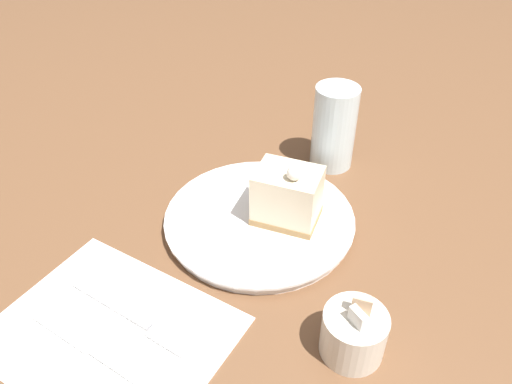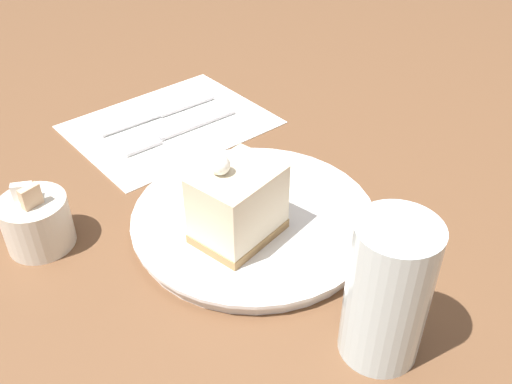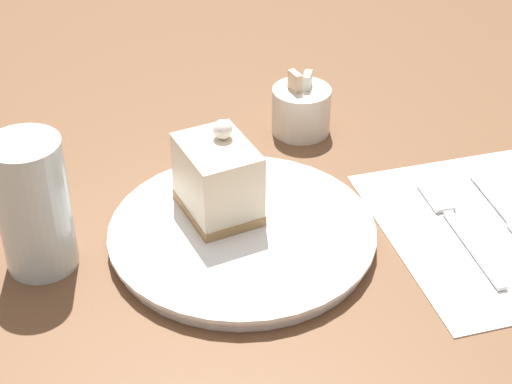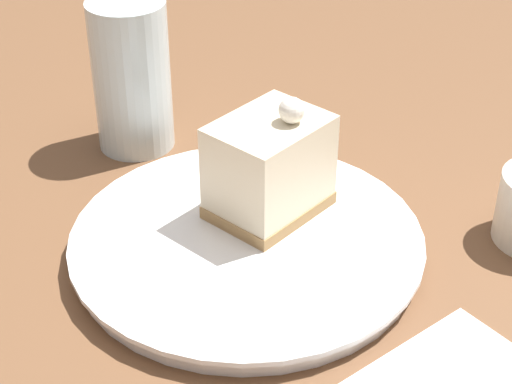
% 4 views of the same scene
% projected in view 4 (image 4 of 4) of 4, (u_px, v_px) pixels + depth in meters
% --- Properties ---
extents(ground_plane, '(4.00, 4.00, 0.00)m').
position_uv_depth(ground_plane, '(290.00, 247.00, 0.63)').
color(ground_plane, brown).
extents(plate, '(0.26, 0.26, 0.02)m').
position_uv_depth(plate, '(247.00, 243.00, 0.62)').
color(plate, white).
rests_on(plate, ground_plane).
extents(cake_slice, '(0.08, 0.10, 0.09)m').
position_uv_depth(cake_slice, '(270.00, 167.00, 0.62)').
color(cake_slice, '#AD8451').
rests_on(cake_slice, plate).
extents(drinking_glass, '(0.07, 0.07, 0.13)m').
position_uv_depth(drinking_glass, '(132.00, 76.00, 0.72)').
color(drinking_glass, silver).
rests_on(drinking_glass, ground_plane).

